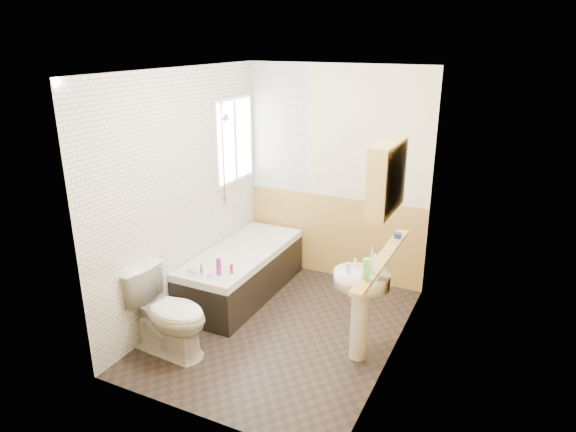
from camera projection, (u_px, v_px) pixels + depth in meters
The scene contains 26 objects.
floor at pixel (282, 328), 5.15m from camera, with size 2.80×2.80×0.00m, color black.
ceiling at pixel (280, 70), 4.32m from camera, with size 2.80×2.80×0.00m, color white.
wall_back at pixel (335, 175), 5.93m from camera, with size 2.20×0.02×2.50m, color #F0E9C6.
wall_front at pixel (190, 270), 3.53m from camera, with size 2.20×0.02×2.50m, color #F0E9C6.
wall_left at pixel (183, 195), 5.19m from camera, with size 0.02×2.80×2.50m, color #F0E9C6.
wall_right at pixel (400, 229), 4.28m from camera, with size 0.02×2.80×2.50m, color #F0E9C6.
wainscot_right at pixel (391, 308), 4.53m from camera, with size 0.01×2.80×1.00m, color tan.
wainscot_front at pixel (198, 361), 3.80m from camera, with size 2.20×0.01×1.00m, color tan.
wainscot_back at pixel (333, 236), 6.16m from camera, with size 2.20×0.01×1.00m, color tan.
tile_cladding_left at pixel (185, 196), 5.18m from camera, with size 0.01×2.80×2.50m, color white.
tile_return_back at pixel (278, 128), 6.04m from camera, with size 0.75×0.01×1.50m, color white.
window at pixel (235, 140), 5.84m from camera, with size 0.03×0.79×0.99m.
bathtub at pixel (242, 271), 5.76m from camera, with size 0.70×1.71×0.67m.
shower_riser at pixel (223, 144), 5.59m from camera, with size 0.10×0.08×1.15m.
toilet at pixel (167, 313), 4.65m from camera, with size 0.46×0.82×0.81m, color white.
sink at pixel (361, 297), 4.50m from camera, with size 0.50×0.40×0.96m.
pine_shelf at pixel (383, 259), 4.17m from camera, with size 0.10×1.38×0.03m, color tan.
medicine_cabinet at pixel (387, 177), 4.02m from camera, with size 0.16×0.62×0.56m.
foam_can at pixel (366, 269), 3.75m from camera, with size 0.05×0.05×0.17m, color #59C647.
green_bottle at pixel (372, 259), 3.85m from camera, with size 0.05×0.05×0.23m, color silver.
black_jar at pixel (398, 235), 4.56m from camera, with size 0.07×0.07×0.04m, color navy.
soap_bottle at pixel (374, 273), 4.30m from camera, with size 0.10×0.21×0.10m, color silver.
clear_bottle at pixel (348, 268), 4.39m from camera, with size 0.03×0.03×0.10m, color silver.
blue_gel at pixel (219, 267), 5.05m from camera, with size 0.05×0.03×0.17m, color purple.
cream_jar at pixel (190, 270), 5.13m from camera, with size 0.07×0.07×0.04m, color silver.
orange_bottle at pixel (232, 269), 5.10m from camera, with size 0.03×0.03×0.10m, color maroon.
Camera 1 is at (2.01, -4.00, 2.78)m, focal length 32.00 mm.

